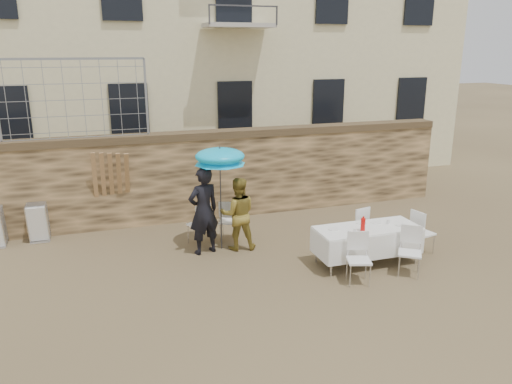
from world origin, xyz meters
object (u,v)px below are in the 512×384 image
object	(u,v)px
woman_dress	(238,214)
couple_chair_right	(229,220)
banquet_table	(368,229)
table_chair_side	(423,232)
table_chair_front_left	(359,259)
couple_chair_left	(199,223)
soda_bottle	(363,225)
man_suit	(204,211)
umbrella	(220,159)
table_chair_front_right	(410,252)
table_chair_back	(356,227)
chair_stack_right	(39,220)

from	to	relation	value
woman_dress	couple_chair_right	size ratio (longest dim) A/B	1.66
banquet_table	table_chair_side	distance (m)	1.43
table_chair_front_left	couple_chair_right	bearing A→B (deg)	138.46
couple_chair_left	table_chair_side	distance (m)	4.84
banquet_table	table_chair_side	xyz separation A→B (m)	(1.40, 0.10, -0.25)
soda_bottle	table_chair_front_left	xyz separation A→B (m)	(-0.40, -0.60, -0.43)
couple_chair_right	table_chair_front_left	distance (m)	3.32
man_suit	woman_dress	bearing A→B (deg)	163.67
woman_dress	table_chair_front_left	size ratio (longest dim) A/B	1.66
umbrella	couple_chair_left	distance (m)	1.64
man_suit	table_chair_front_right	world-z (taller)	man_suit
man_suit	soda_bottle	bearing A→B (deg)	132.37
table_chair_back	soda_bottle	bearing A→B (deg)	53.31
couple_chair_right	banquet_table	world-z (taller)	couple_chair_right
couple_chair_left	banquet_table	distance (m)	3.68
table_chair_side	chair_stack_right	world-z (taller)	table_chair_side
umbrella	couple_chair_left	size ratio (longest dim) A/B	2.20
couple_chair_left	umbrella	bearing A→B (deg)	107.78
couple_chair_left	table_chair_side	bearing A→B (deg)	131.67
banquet_table	couple_chair_right	bearing A→B (deg)	137.59
banquet_table	table_chair_front_left	world-z (taller)	table_chair_front_left
woman_dress	soda_bottle	distance (m)	2.67
soda_bottle	couple_chair_left	bearing A→B (deg)	141.20
couple_chair_right	man_suit	bearing A→B (deg)	63.42
man_suit	soda_bottle	distance (m)	3.28
man_suit	chair_stack_right	world-z (taller)	man_suit
woman_dress	umbrella	bearing A→B (deg)	-6.08
umbrella	chair_stack_right	size ratio (longest dim) A/B	2.30
man_suit	table_chair_side	bearing A→B (deg)	145.39
woman_dress	couple_chair_right	bearing A→B (deg)	-74.94
table_chair_front_left	table_chair_side	distance (m)	2.17
umbrella	table_chair_front_right	xyz separation A→B (m)	(3.10, -2.40, -1.52)
woman_dress	couple_chair_left	distance (m)	0.98
soda_bottle	table_chair_back	world-z (taller)	soda_bottle
couple_chair_right	table_chair_back	distance (m)	2.82
woman_dress	table_chair_back	world-z (taller)	woman_dress
couple_chair_left	chair_stack_right	xyz separation A→B (m)	(-3.41, 1.42, -0.02)
table_chair_front_left	table_chair_side	bearing A→B (deg)	40.65
man_suit	couple_chair_left	bearing A→B (deg)	-106.33
man_suit	woman_dress	distance (m)	0.76
man_suit	couple_chair_left	distance (m)	0.72
couple_chair_right	soda_bottle	distance (m)	3.11
table_chair_front_left	table_chair_front_right	size ratio (longest dim) A/B	1.00
soda_bottle	table_chair_side	xyz separation A→B (m)	(1.60, 0.25, -0.43)
couple_chair_left	table_chair_back	bearing A→B (deg)	133.99
couple_chair_left	table_chair_back	size ratio (longest dim) A/B	1.00
umbrella	chair_stack_right	distance (m)	4.52
couple_chair_left	banquet_table	bearing A→B (deg)	121.13
couple_chair_right	couple_chair_left	bearing A→B (deg)	25.27
banquet_table	table_chair_side	world-z (taller)	table_chair_side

